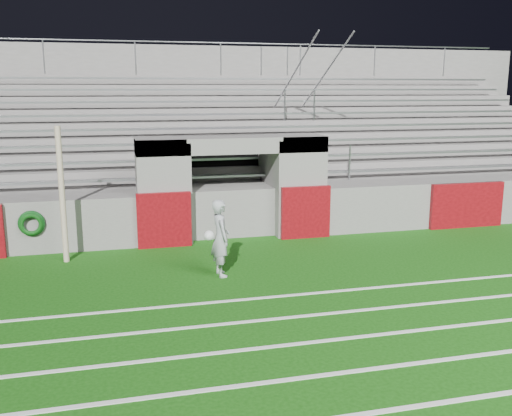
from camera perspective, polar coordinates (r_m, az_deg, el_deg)
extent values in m
plane|color=#124A0C|center=(11.62, 1.22, -7.14)|extent=(90.00, 90.00, 0.00)
cylinder|color=beige|center=(13.13, -18.82, 1.21)|extent=(0.13, 0.13, 3.01)
cube|color=white|center=(7.36, 12.22, -19.30)|extent=(28.00, 0.09, 0.01)
cube|color=white|center=(8.14, 9.00, -15.92)|extent=(28.00, 0.09, 0.01)
cube|color=white|center=(8.97, 6.44, -13.10)|extent=(28.00, 0.09, 0.01)
cube|color=white|center=(9.83, 4.37, -10.76)|extent=(28.00, 0.09, 0.01)
cube|color=white|center=(10.72, 2.66, -8.78)|extent=(28.00, 0.09, 0.01)
cube|color=slate|center=(17.68, 23.10, 0.60)|extent=(10.60, 0.35, 1.25)
cube|color=slate|center=(14.36, -9.45, 1.73)|extent=(1.20, 1.00, 2.60)
cube|color=slate|center=(15.07, 4.32, 2.33)|extent=(1.20, 1.00, 2.60)
cube|color=black|center=(16.26, -3.62, 2.86)|extent=(2.60, 0.20, 2.50)
cube|color=slate|center=(15.02, -7.16, 2.05)|extent=(0.10, 2.20, 2.50)
cube|color=slate|center=(15.46, 1.33, 2.41)|extent=(0.10, 2.20, 2.50)
cube|color=slate|center=(14.46, -2.43, 6.35)|extent=(4.80, 1.00, 0.40)
cube|color=slate|center=(18.37, -4.85, 3.56)|extent=(26.00, 8.00, 0.20)
cube|color=slate|center=(18.47, -4.82, 1.64)|extent=(26.00, 8.00, 1.05)
cube|color=#5C070D|center=(13.94, -9.16, -1.19)|extent=(1.30, 0.15, 1.35)
cube|color=#5C070D|center=(14.68, 4.97, -0.42)|extent=(1.30, 0.15, 1.35)
cube|color=#5C070D|center=(16.80, 20.30, 0.27)|extent=(2.20, 0.15, 1.25)
cube|color=gray|center=(15.48, -3.10, 3.24)|extent=(23.00, 0.28, 0.06)
cube|color=slate|center=(16.31, -3.68, 3.56)|extent=(24.00, 0.75, 0.38)
cube|color=gray|center=(16.16, -3.63, 4.95)|extent=(23.00, 0.28, 0.06)
cube|color=slate|center=(17.01, -4.15, 4.54)|extent=(24.00, 0.75, 0.76)
cube|color=gray|center=(16.85, -4.12, 6.53)|extent=(23.00, 0.28, 0.06)
cube|color=slate|center=(17.73, -4.59, 5.45)|extent=(24.00, 0.75, 1.14)
cube|color=gray|center=(17.56, -4.57, 7.98)|extent=(23.00, 0.28, 0.06)
cube|color=slate|center=(18.44, -4.99, 6.28)|extent=(24.00, 0.75, 1.52)
cube|color=gray|center=(18.28, -4.99, 9.31)|extent=(23.00, 0.28, 0.06)
cube|color=slate|center=(19.16, -5.36, 7.05)|extent=(24.00, 0.75, 1.90)
cube|color=gray|center=(19.00, -5.38, 10.55)|extent=(23.00, 0.28, 0.06)
cube|color=slate|center=(19.89, -5.71, 7.77)|extent=(24.00, 0.75, 2.28)
cube|color=gray|center=(19.74, -5.75, 11.69)|extent=(23.00, 0.28, 0.06)
cube|color=slate|center=(20.62, -6.04, 8.43)|extent=(24.00, 0.75, 2.66)
cube|color=gray|center=(20.49, -6.09, 12.75)|extent=(23.00, 0.28, 0.06)
cube|color=slate|center=(21.28, -6.30, 8.70)|extent=(26.00, 0.60, 5.29)
cylinder|color=#A5A8AD|center=(15.84, 6.02, 4.41)|extent=(0.05, 0.05, 1.00)
cylinder|color=#A5A8AD|center=(18.57, 2.89, 10.24)|extent=(0.05, 0.05, 1.00)
cylinder|color=#A5A8AD|center=(21.47, 0.52, 14.53)|extent=(0.05, 0.05, 1.00)
cylinder|color=#A5A8AD|center=(18.56, 2.91, 11.79)|extent=(0.05, 6.02, 3.08)
cylinder|color=#A5A8AD|center=(16.21, 9.35, 4.49)|extent=(0.05, 0.05, 1.00)
cylinder|color=#A5A8AD|center=(18.88, 5.84, 10.23)|extent=(0.05, 0.05, 1.00)
cylinder|color=#A5A8AD|center=(21.74, 3.15, 14.48)|extent=(0.05, 0.05, 1.00)
cylinder|color=#A5A8AD|center=(18.88, 5.87, 11.74)|extent=(0.05, 6.02, 3.08)
cylinder|color=#A5A8AD|center=(20.88, -20.47, 14.02)|extent=(0.05, 0.05, 1.10)
cylinder|color=#A5A8AD|center=(20.80, -11.97, 14.51)|extent=(0.05, 0.05, 1.10)
cylinder|color=#A5A8AD|center=(21.14, -3.55, 14.68)|extent=(0.05, 0.05, 1.10)
cylinder|color=#A5A8AD|center=(21.90, 4.44, 14.57)|extent=(0.05, 0.05, 1.10)
cylinder|color=#A5A8AD|center=(23.02, 11.77, 14.23)|extent=(0.05, 0.05, 1.10)
cylinder|color=#A5A8AD|center=(24.47, 18.29, 13.74)|extent=(0.05, 0.05, 1.10)
cylinder|color=#A5A8AD|center=(21.01, -6.36, 16.16)|extent=(24.00, 0.05, 0.05)
imported|color=#A1A6AA|center=(11.66, -3.57, -3.00)|extent=(0.44, 0.62, 1.60)
sphere|color=white|center=(11.46, -4.73, -2.77)|extent=(0.21, 0.21, 0.21)
torus|color=#0D4213|center=(14.01, -21.54, -1.44)|extent=(0.60, 0.11, 0.60)
torus|color=#0D4511|center=(13.96, -21.56, -1.53)|extent=(0.51, 0.10, 0.51)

